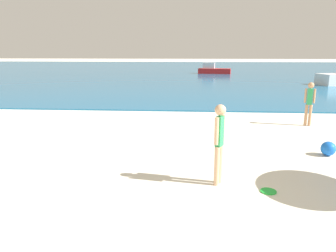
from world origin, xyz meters
TOP-DOWN VIEW (x-y plane):
  - water at (0.00, 42.06)m, footprint 160.00×60.00m
  - person_standing at (1.57, 4.41)m, footprint 0.22×0.34m
  - frisbee at (2.50, 4.10)m, footprint 0.30×0.30m
  - person_distant at (5.16, 9.74)m, footprint 0.34×0.20m
  - boat_far at (3.51, 34.68)m, footprint 3.68×1.74m
  - beach_ball at (4.51, 6.38)m, footprint 0.37×0.37m

SIDE VIEW (x-z plane):
  - frisbee at x=2.50m, z-range 0.00..0.03m
  - water at x=0.00m, z-range 0.00..0.06m
  - beach_ball at x=4.51m, z-range 0.00..0.37m
  - boat_far at x=3.51m, z-range -0.13..1.08m
  - person_distant at x=5.16m, z-range 0.10..1.64m
  - person_standing at x=1.57m, z-range 0.11..1.72m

